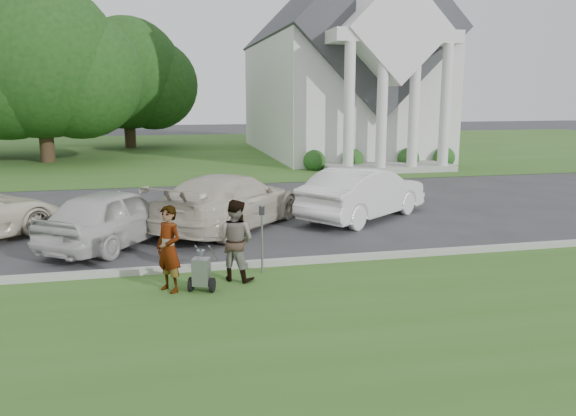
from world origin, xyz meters
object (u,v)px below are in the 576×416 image
object	(u,v)px
church	(339,57)
person_right	(235,241)
person_left	(169,250)
parking_meter_near	(262,231)
tree_back	(127,79)
striping_cart	(202,272)
car_d	(364,193)
car_b	(115,216)
tree_left	(40,67)
car_c	(230,201)

from	to	relation	value
church	person_right	size ratio (longest dim) A/B	14.71
person_left	person_right	xyz separation A→B (m)	(1.30, 0.40, -0.00)
parking_meter_near	tree_back	bearing A→B (deg)	97.93
person_left	person_right	distance (m)	1.36
church	tree_back	xyz separation A→B (m)	(-13.01, 6.87, -1.21)
striping_cart	car_d	size ratio (longest dim) A/B	0.22
car_b	car_d	bearing A→B (deg)	-133.48
person_left	car_d	bearing A→B (deg)	93.60
tree_left	car_d	distance (m)	21.51
tree_left	car_c	world-z (taller)	tree_left
church	car_d	bearing A→B (deg)	-105.05
tree_left	tree_back	distance (m)	8.95
church	car_b	xyz separation A→B (m)	(-12.00, -19.94, -5.22)
church	tree_back	size ratio (longest dim) A/B	2.51
tree_back	car_b	bearing A→B (deg)	-87.85
person_left	car_c	distance (m)	5.22
person_left	tree_back	bearing A→B (deg)	145.33
car_b	car_d	xyz separation A→B (m)	(7.06, 1.55, 0.05)
person_right	parking_meter_near	distance (m)	0.68
tree_back	car_c	size ratio (longest dim) A/B	1.82
church	tree_left	world-z (taller)	church
car_c	car_d	bearing A→B (deg)	-134.48
tree_back	parking_meter_near	world-z (taller)	tree_back
tree_left	parking_meter_near	bearing A→B (deg)	-69.53
tree_left	striping_cart	xyz separation A→B (m)	(6.85, -22.72, -4.73)
car_c	car_d	size ratio (longest dim) A/B	1.12
church	car_c	size ratio (longest dim) A/B	4.57
parking_meter_near	car_b	distance (m)	4.40
parking_meter_near	car_c	size ratio (longest dim) A/B	0.28
car_b	person_right	bearing A→B (deg)	161.42
tree_back	car_c	distance (m)	26.27
church	car_c	bearing A→B (deg)	-115.61
striping_cart	car_c	size ratio (longest dim) A/B	0.19
church	person_right	world-z (taller)	church
tree_back	striping_cart	world-z (taller)	tree_back
person_right	church	bearing A→B (deg)	-77.01
person_right	car_d	xyz separation A→B (m)	(4.49, 4.92, -0.04)
tree_back	person_left	xyz separation A→B (m)	(2.27, -30.59, -3.90)
tree_back	person_left	world-z (taller)	tree_back
striping_cart	car_c	xyz separation A→B (m)	(1.15, 5.06, 0.39)
car_b	striping_cart	bearing A→B (deg)	149.48
car_d	tree_left	bearing A→B (deg)	-2.19
person_left	person_right	size ratio (longest dim) A/B	1.01
tree_left	car_d	bearing A→B (deg)	-55.07
tree_back	car_b	xyz separation A→B (m)	(1.01, -26.82, -4.00)
person_right	car_c	xyz separation A→B (m)	(0.44, 4.53, -0.05)
striping_cart	parking_meter_near	bearing A→B (deg)	52.25
tree_left	car_d	xyz separation A→B (m)	(12.06, -17.27, -4.33)
person_left	striping_cart	bearing A→B (deg)	37.73
tree_left	parking_meter_near	distance (m)	23.72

